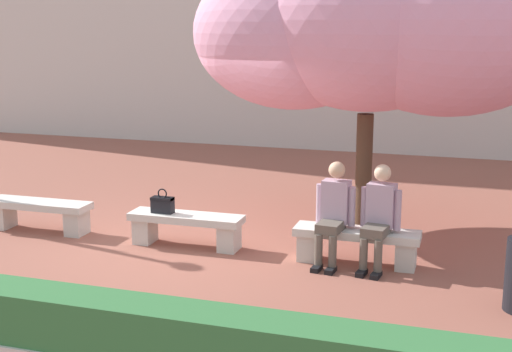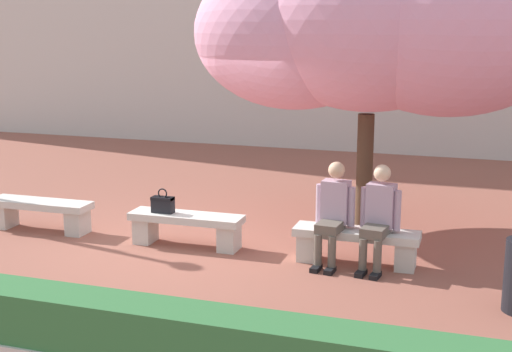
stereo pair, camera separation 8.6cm
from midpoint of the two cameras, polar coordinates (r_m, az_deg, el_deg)
The scene contains 9 objects.
ground_plane at distance 9.81m, azimuth -5.82°, elevation -5.60°, with size 100.00×100.00×0.00m, color #8E5142.
stone_bench_west_end at distance 10.85m, azimuth -17.19°, elevation -2.72°, with size 1.58×0.45×0.45m.
stone_bench_near_west at distance 9.72m, azimuth -5.86°, elevation -3.94°, with size 1.58×0.45×0.45m.
stone_bench_center at distance 9.06m, azimuth 7.78°, elevation -5.19°, with size 1.58×0.45×0.45m.
person_seated_left at distance 8.96m, azimuth 5.97°, elevation -2.68°, with size 0.51×0.71×1.29m.
person_seated_right at distance 8.86m, azimuth 9.54°, elevation -2.94°, with size 0.51×0.71×1.29m.
handbag at distance 9.76m, azimuth -7.74°, elevation -2.20°, with size 0.30×0.15×0.34m.
cherry_tree_main at distance 10.33m, azimuth 9.51°, elevation 11.94°, with size 5.39×3.19×4.33m.
planter_hedge_foreground at distance 6.64m, azimuth -19.39°, elevation -11.59°, with size 8.73×0.50×0.80m.
Camera 1 is at (3.79, -8.54, 2.98)m, focal length 50.00 mm.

